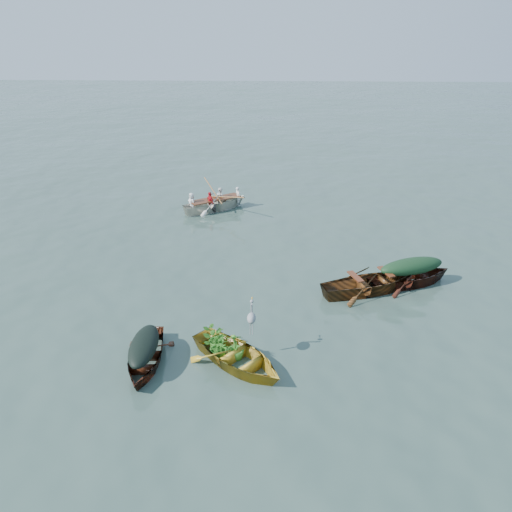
# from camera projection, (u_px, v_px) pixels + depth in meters

# --- Properties ---
(ground) EXTENTS (140.00, 140.00, 0.00)m
(ground) POSITION_uv_depth(u_px,v_px,m) (260.00, 332.00, 13.63)
(ground) COLOR #384E46
(ground) RESTS_ON ground
(yellow_dinghy) EXTENTS (3.56, 3.41, 0.95)m
(yellow_dinghy) POSITION_uv_depth(u_px,v_px,m) (237.00, 365.00, 12.28)
(yellow_dinghy) COLOR #B38C22
(yellow_dinghy) RESTS_ON ground
(dark_covered_boat) EXTENTS (1.33, 3.29, 0.78)m
(dark_covered_boat) POSITION_uv_depth(u_px,v_px,m) (146.00, 364.00, 12.34)
(dark_covered_boat) COLOR #42240F
(dark_covered_boat) RESTS_ON ground
(green_tarp_boat) EXTENTS (4.23, 2.63, 0.92)m
(green_tarp_boat) POSITION_uv_depth(u_px,v_px,m) (409.00, 285.00, 16.10)
(green_tarp_boat) COLOR #43180F
(green_tarp_boat) RESTS_ON ground
(open_wooden_boat) EXTENTS (4.62, 2.83, 1.03)m
(open_wooden_boat) POSITION_uv_depth(u_px,v_px,m) (369.00, 292.00, 15.67)
(open_wooden_boat) COLOR brown
(open_wooden_boat) RESTS_ON ground
(rowed_boat) EXTENTS (4.26, 3.52, 1.02)m
(rowed_boat) POSITION_uv_depth(u_px,v_px,m) (216.00, 210.00, 22.72)
(rowed_boat) COLOR white
(rowed_boat) RESTS_ON ground
(dark_tarp_cover) EXTENTS (0.73, 1.81, 0.40)m
(dark_tarp_cover) POSITION_uv_depth(u_px,v_px,m) (144.00, 344.00, 12.10)
(dark_tarp_cover) COLOR black
(dark_tarp_cover) RESTS_ON dark_covered_boat
(green_tarp_cover) EXTENTS (2.33, 1.45, 0.52)m
(green_tarp_cover) POSITION_uv_depth(u_px,v_px,m) (412.00, 265.00, 15.80)
(green_tarp_cover) COLOR black
(green_tarp_cover) RESTS_ON green_tarp_boat
(thwart_benches) EXTENTS (2.36, 1.55, 0.04)m
(thwart_benches) POSITION_uv_depth(u_px,v_px,m) (371.00, 277.00, 15.45)
(thwart_benches) COLOR #532513
(thwart_benches) RESTS_ON open_wooden_boat
(heron) EXTENTS (0.48, 0.48, 0.92)m
(heron) POSITION_uv_depth(u_px,v_px,m) (251.00, 324.00, 12.28)
(heron) COLOR #92969A
(heron) RESTS_ON yellow_dinghy
(dinghy_weeds) EXTENTS (1.14, 1.12, 0.60)m
(dinghy_weeds) POSITION_uv_depth(u_px,v_px,m) (222.00, 330.00, 12.33)
(dinghy_weeds) COLOR #34721D
(dinghy_weeds) RESTS_ON yellow_dinghy
(rowers) EXTENTS (3.13, 2.67, 0.76)m
(rowers) POSITION_uv_depth(u_px,v_px,m) (215.00, 191.00, 22.34)
(rowers) COLOR silver
(rowers) RESTS_ON rowed_boat
(oars) EXTENTS (1.98, 2.48, 0.06)m
(oars) POSITION_uv_depth(u_px,v_px,m) (215.00, 199.00, 22.49)
(oars) COLOR brown
(oars) RESTS_ON rowed_boat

